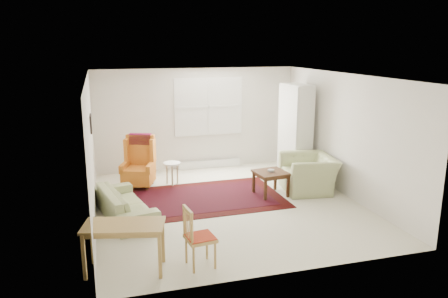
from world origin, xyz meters
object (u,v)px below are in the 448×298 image
object	(u,v)px
desk	(125,248)
wingback_chair	(138,162)
armchair	(308,170)
coffee_table	(271,183)
stool	(172,173)
cabinet	(296,130)
sofa	(125,198)
desk_chair	(200,237)

from	to	relation	value
desk	wingback_chair	bearing A→B (deg)	81.94
armchair	coffee_table	xyz separation A→B (m)	(-0.88, -0.06, -0.20)
stool	desk	distance (m)	3.82
armchair	cabinet	world-z (taller)	cabinet
coffee_table	desk	xyz separation A→B (m)	(-3.10, -2.36, 0.09)
sofa	armchair	size ratio (longest dim) A/B	1.56
armchair	desk	size ratio (longest dim) A/B	1.07
coffee_table	desk	distance (m)	3.90
stool	cabinet	world-z (taller)	cabinet
stool	desk_chair	xyz separation A→B (m)	(-0.23, -3.77, 0.19)
wingback_chair	desk_chair	world-z (taller)	wingback_chair
stool	desk_chair	distance (m)	3.78
sofa	stool	distance (m)	2.00
coffee_table	desk_chair	xyz separation A→B (m)	(-2.08, -2.51, 0.19)
armchair	desk	distance (m)	4.66
armchair	stool	size ratio (longest dim) A/B	2.27
armchair	coffee_table	size ratio (longest dim) A/B	1.87
sofa	coffee_table	xyz separation A→B (m)	(2.98, 0.40, -0.11)
armchair	stool	bearing A→B (deg)	-105.52
desk	sofa	bearing A→B (deg)	86.38
cabinet	desk	size ratio (longest dim) A/B	1.99
stool	wingback_chair	bearing A→B (deg)	177.63
coffee_table	cabinet	world-z (taller)	cabinet
wingback_chair	stool	world-z (taller)	wingback_chair
armchair	desk	world-z (taller)	armchair
armchair	desk_chair	xyz separation A→B (m)	(-2.96, -2.57, -0.01)
desk	desk_chair	world-z (taller)	desk_chair
wingback_chair	desk_chair	distance (m)	3.83
sofa	desk	size ratio (longest dim) A/B	1.67
cabinet	desk_chair	bearing A→B (deg)	-136.30
coffee_table	desk_chair	distance (m)	3.27
desk_chair	stool	bearing A→B (deg)	-10.74
desk_chair	sofa	bearing A→B (deg)	15.82
sofa	wingback_chair	xyz separation A→B (m)	(0.39, 1.68, 0.21)
desk_chair	wingback_chair	bearing A→B (deg)	0.39
cabinet	desk_chair	distance (m)	4.93
stool	armchair	bearing A→B (deg)	-23.60
wingback_chair	desk	size ratio (longest dim) A/B	1.05
armchair	desk	xyz separation A→B (m)	(-3.99, -2.42, -0.11)
armchair	cabinet	xyz separation A→B (m)	(0.21, 1.14, 0.63)
sofa	coffee_table	bearing A→B (deg)	-94.74
armchair	cabinet	size ratio (longest dim) A/B	0.54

